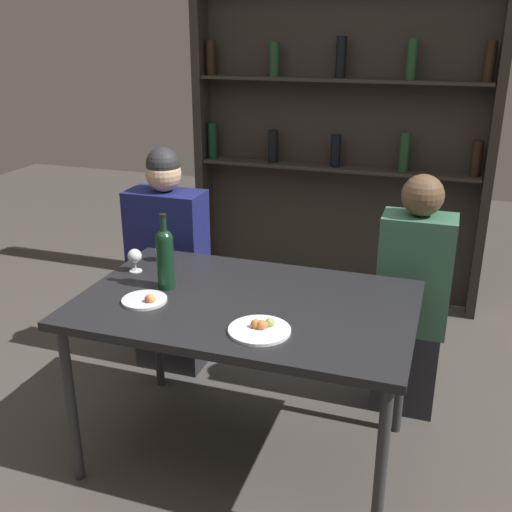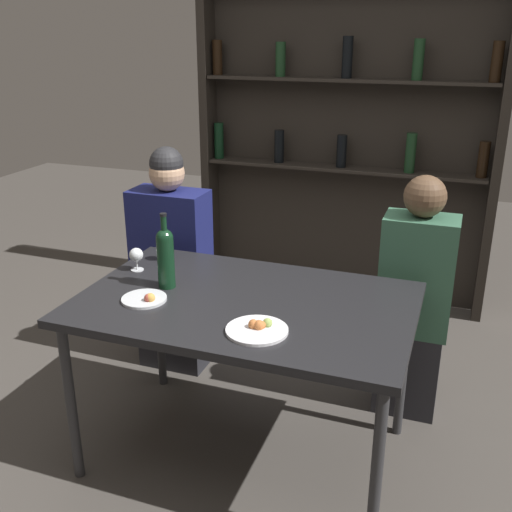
{
  "view_description": "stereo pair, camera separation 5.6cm",
  "coord_description": "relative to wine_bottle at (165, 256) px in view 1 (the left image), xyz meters",
  "views": [
    {
      "loc": [
        0.76,
        -2.14,
        1.84
      ],
      "look_at": [
        0.0,
        0.13,
        0.93
      ],
      "focal_mm": 42.0,
      "sensor_mm": 36.0,
      "label": 1
    },
    {
      "loc": [
        0.81,
        -2.12,
        1.84
      ],
      "look_at": [
        0.0,
        0.13,
        0.93
      ],
      "focal_mm": 42.0,
      "sensor_mm": 36.0,
      "label": 2
    }
  ],
  "objects": [
    {
      "name": "seated_person_left",
      "position": [
        -0.3,
        0.6,
        -0.32
      ],
      "size": [
        0.41,
        0.22,
        1.27
      ],
      "color": "#26262B",
      "rests_on": "ground_plane"
    },
    {
      "name": "wine_rack_wall",
      "position": [
        0.37,
        1.9,
        0.29
      ],
      "size": [
        2.02,
        0.21,
        2.37
      ],
      "color": "#28231E",
      "rests_on": "ground_plane"
    },
    {
      "name": "food_plate_1",
      "position": [
        -0.02,
        -0.16,
        -0.14
      ],
      "size": [
        0.19,
        0.19,
        0.04
      ],
      "color": "silver",
      "rests_on": "dining_table"
    },
    {
      "name": "dining_table",
      "position": [
        0.37,
        -0.01,
        -0.21
      ],
      "size": [
        1.4,
        0.9,
        0.78
      ],
      "color": "black",
      "rests_on": "ground_plane"
    },
    {
      "name": "seated_person_right",
      "position": [
        1.02,
        0.6,
        -0.34
      ],
      "size": [
        0.34,
        0.22,
        1.23
      ],
      "color": "#26262B",
      "rests_on": "ground_plane"
    },
    {
      "name": "wine_glass_0",
      "position": [
        -0.22,
        0.12,
        -0.08
      ],
      "size": [
        0.07,
        0.07,
        0.11
      ],
      "color": "silver",
      "rests_on": "dining_table"
    },
    {
      "name": "food_plate_0",
      "position": [
        0.51,
        -0.26,
        -0.14
      ],
      "size": [
        0.24,
        0.24,
        0.04
      ],
      "color": "white",
      "rests_on": "dining_table"
    },
    {
      "name": "ground_plane",
      "position": [
        0.37,
        -0.01,
        -0.93
      ],
      "size": [
        10.0,
        10.0,
        0.0
      ],
      "primitive_type": "plane",
      "color": "#47423D"
    },
    {
      "name": "wine_glass_1",
      "position": [
        -0.15,
        0.28,
        -0.06
      ],
      "size": [
        0.06,
        0.06,
        0.12
      ],
      "color": "silver",
      "rests_on": "dining_table"
    },
    {
      "name": "wine_bottle",
      "position": [
        0.0,
        0.0,
        0.0
      ],
      "size": [
        0.08,
        0.08,
        0.34
      ],
      "color": "black",
      "rests_on": "dining_table"
    }
  ]
}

